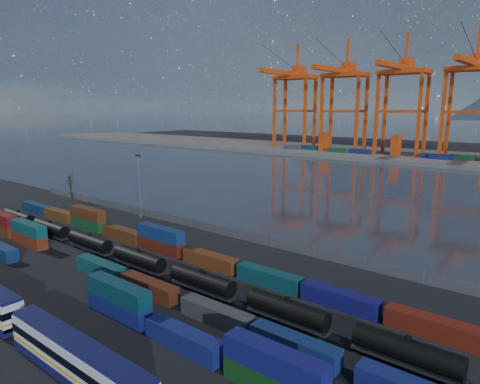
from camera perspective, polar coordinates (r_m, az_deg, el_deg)
The scene contains 13 objects.
ground at distance 76.60m, azimuth -14.52°, elevation -10.78°, with size 700.00×700.00×0.00m, color black.
harbor_water at distance 160.07m, azimuth 17.14°, elevation 0.53°, with size 700.00×700.00×0.00m, color #29303C.
far_quay at distance 259.56m, azimuth 25.92°, elevation 4.03°, with size 700.00×70.00×2.00m, color #514F4C.
container_row_south at distance 77.24m, azimuth -23.88°, elevation -9.69°, with size 127.56×2.33×4.96m.
container_row_mid at distance 81.35m, azimuth -19.80°, elevation -8.56°, with size 139.73×2.29×4.88m.
container_row_north at distance 84.61m, azimuth -9.08°, elevation -7.21°, with size 127.18×2.38×5.07m.
tanker_string at distance 78.49m, azimuth -13.32°, elevation -8.71°, with size 105.19×2.62×3.75m.
waterfront_fence at distance 94.47m, azimuth -0.77°, elevation -5.54°, with size 160.12×0.12×2.20m.
bare_tree at distance 140.74m, azimuth -21.65°, elevation 0.64°, with size 2.36×2.31×8.75m.
yard_light_mast at distance 112.43m, azimuth -13.29°, elevation 1.20°, with size 1.60×0.40×16.60m.
gantry_cranes at distance 253.71m, azimuth 24.67°, elevation 13.34°, with size 201.47×50.83×68.83m.
quay_containers at distance 248.07m, azimuth 22.71°, elevation 4.54°, with size 172.58×10.99×2.60m.
straddle_carriers at distance 249.82m, azimuth 24.96°, elevation 5.45°, with size 140.00×7.00×11.10m.
Camera 1 is at (57.87, -41.56, 28.14)m, focal length 32.00 mm.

